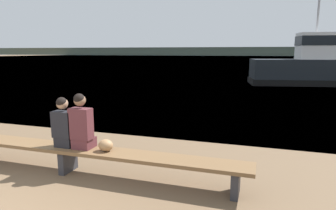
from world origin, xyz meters
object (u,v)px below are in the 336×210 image
(person_left, at_px, (64,125))
(tugboat_red, at_px, (313,68))
(person_right, at_px, (81,124))
(shopping_bag, at_px, (106,145))
(bench_main, at_px, (67,151))

(person_left, distance_m, tugboat_red, 19.39)
(person_right, distance_m, tugboat_red, 19.26)
(tugboat_red, bearing_deg, person_left, 149.18)
(person_right, bearing_deg, tugboat_red, 70.91)
(person_left, height_order, tugboat_red, tugboat_red)
(person_left, relative_size, shopping_bag, 3.50)
(person_left, bearing_deg, person_right, -0.25)
(person_left, distance_m, person_right, 0.38)
(tugboat_red, bearing_deg, person_right, 150.25)
(bench_main, distance_m, tugboat_red, 19.38)
(tugboat_red, bearing_deg, bench_main, 149.28)
(shopping_bag, relative_size, tugboat_red, 0.03)
(shopping_bag, bearing_deg, tugboat_red, 72.29)
(bench_main, height_order, person_left, person_left)
(bench_main, relative_size, tugboat_red, 0.81)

